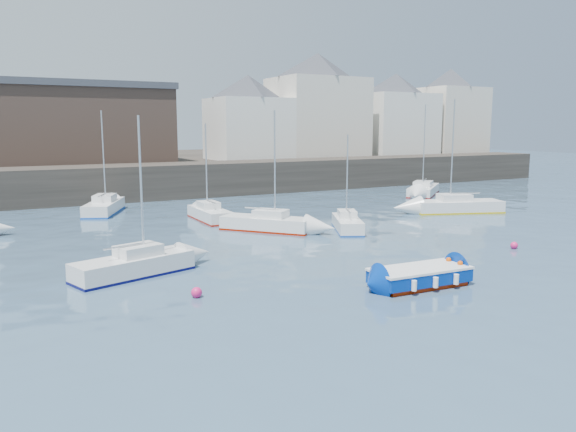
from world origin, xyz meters
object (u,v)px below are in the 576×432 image
sailboat_a (134,265)px  sailboat_h (104,206)px  sailboat_b (267,223)px  buoy_mid (514,249)px  sailboat_f (210,214)px  buoy_near (197,297)px  sailboat_g (423,190)px  buoy_far (250,229)px  blue_dinghy (420,276)px  sailboat_c (347,223)px  sailboat_d (458,206)px

sailboat_a → sailboat_h: 18.99m
sailboat_b → buoy_mid: (9.11, -10.77, -0.47)m
sailboat_f → buoy_near: bearing=-112.0°
sailboat_a → sailboat_g: 34.66m
sailboat_b → buoy_far: size_ratio=17.70×
blue_dinghy → sailboat_h: bearing=106.2°
sailboat_c → sailboat_g: sailboat_g is taller
sailboat_g → buoy_mid: size_ratio=21.54×
sailboat_f → buoy_mid: (10.87, -16.06, -0.46)m
sailboat_d → sailboat_f: sailboat_d is taller
sailboat_a → sailboat_c: bearing=17.8°
sailboat_f → buoy_near: size_ratio=15.75×
sailboat_g → buoy_near: size_ratio=20.05×
buoy_mid → sailboat_f: bearing=124.1°
blue_dinghy → sailboat_d: size_ratio=0.50×
blue_dinghy → sailboat_b: (-0.02, 13.80, 0.04)m
sailboat_d → sailboat_g: sailboat_g is taller
sailboat_d → buoy_mid: size_ratio=21.46×
sailboat_a → sailboat_c: sailboat_a is taller
sailboat_a → sailboat_h: bearing=83.4°
sailboat_g → buoy_near: bearing=-145.0°
blue_dinghy → sailboat_f: 19.18m
sailboat_a → buoy_mid: (18.78, -3.96, -0.48)m
blue_dinghy → buoy_near: (-8.36, 2.81, -0.43)m
sailboat_b → buoy_far: 1.31m
sailboat_f → buoy_far: bearing=-75.7°
sailboat_g → sailboat_h: size_ratio=1.11×
sailboat_d → buoy_far: size_ratio=20.11×
sailboat_b → sailboat_h: bearing=121.8°
sailboat_b → sailboat_g: sailboat_g is taller
sailboat_d → buoy_mid: sailboat_d is taller
blue_dinghy → sailboat_d: sailboat_d is taller
sailboat_a → sailboat_f: (7.91, 12.10, -0.02)m
blue_dinghy → sailboat_a: (-9.68, 7.00, 0.05)m
buoy_far → blue_dinghy: bearing=-87.4°
sailboat_a → buoy_far: 11.93m
sailboat_c → buoy_far: size_ratio=14.22×
sailboat_d → buoy_near: size_ratio=19.97×
sailboat_c → buoy_near: sailboat_c is taller
sailboat_a → sailboat_b: bearing=35.1°
sailboat_d → sailboat_f: 18.29m
sailboat_a → sailboat_f: bearing=56.8°
buoy_near → sailboat_b: bearing=52.8°
sailboat_a → sailboat_g: sailboat_g is taller
sailboat_b → sailboat_d: sailboat_d is taller
sailboat_c → buoy_far: 6.04m
sailboat_f → sailboat_g: sailboat_g is taller
buoy_far → sailboat_c: bearing=-33.6°
blue_dinghy → sailboat_g: bearing=48.1°
sailboat_d → buoy_far: (-16.38, 1.13, -0.50)m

